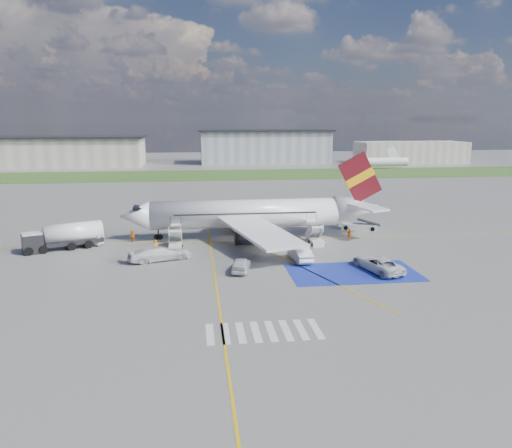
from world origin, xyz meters
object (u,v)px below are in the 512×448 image
Objects in this scene: airliner at (255,213)px; car_silver_a at (241,265)px; car_silver_b at (300,254)px; gpu_cart at (94,239)px; van_white_a at (378,261)px; fuel_tanker at (64,238)px; belt_loader at (360,227)px; van_white_b at (160,251)px.

car_silver_a is at bearing -102.62° from airliner.
airliner is 7.22× the size of car_silver_b.
van_white_a reaches higher than gpu_cart.
van_white_a is (36.52, -13.92, -0.33)m from fuel_tanker.
gpu_cart is 38.39m from belt_loader.
van_white_b reaches higher than car_silver_a.
gpu_cart is 12.48m from van_white_b.
car_silver_b is at bearing -107.40° from belt_loader.
airliner is 16.58m from van_white_b.
airliner reaches higher than car_silver_a.
van_white_a is at bearing -173.71° from car_silver_a.
fuel_tanker is at bearing -17.78° from car_silver_a.
airliner is 8.12× the size of car_silver_a.
belt_loader is (41.43, 6.50, -0.97)m from fuel_tanker.
gpu_cart is at bearing -28.17° from car_silver_b.
gpu_cart is 0.59× the size of car_silver_a.
fuel_tanker is 1.93× the size of car_silver_b.
van_white_a is at bearing -124.87° from van_white_b.
car_silver_a is 8.01m from car_silver_b.
belt_loader reaches higher than car_silver_a.
belt_loader is at bearing -14.08° from fuel_tanker.
airliner is 3.73× the size of fuel_tanker.
fuel_tanker is at bearing -171.83° from airliner.
fuel_tanker is 3.75m from gpu_cart.
gpu_cart is at bearing 2.45° from fuel_tanker.
fuel_tanker is 1.70× the size of belt_loader.
airliner is at bearing -14.82° from fuel_tanker.
car_silver_b is 0.91× the size of van_white_a.
car_silver_a is 0.89× the size of car_silver_b.
car_silver_a is at bearing -115.12° from belt_loader.
car_silver_b is (7.32, 3.25, 0.07)m from car_silver_a.
van_white_b reaches higher than gpu_cart.
airliner reaches higher than belt_loader.
car_silver_b is at bearing -73.70° from airliner.
car_silver_a is 0.80× the size of van_white_a.
car_silver_a is (18.21, -13.99, -0.09)m from gpu_cart.
van_white_b is (-16.37, 2.27, 0.26)m from car_silver_b.
van_white_b is (-24.00, 7.04, 0.04)m from van_white_a.
car_silver_b is (28.88, -9.15, -0.55)m from fuel_tanker.
fuel_tanker reaches higher than car_silver_b.
airliner is 16.61m from car_silver_a.
fuel_tanker is 41.95m from belt_loader.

